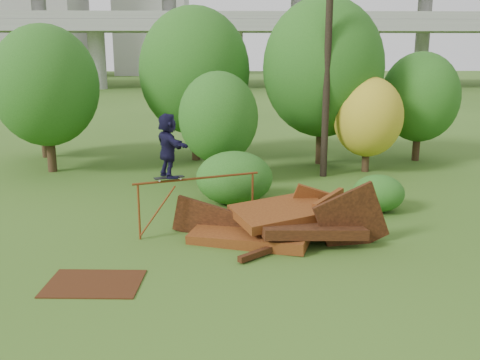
{
  "coord_description": "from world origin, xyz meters",
  "views": [
    {
      "loc": [
        -1.17,
        -12.21,
        5.08
      ],
      "look_at": [
        -0.8,
        2.0,
        1.6
      ],
      "focal_mm": 40.0,
      "sensor_mm": 36.0,
      "label": 1
    }
  ],
  "objects_px": {
    "flat_plate": "(94,283)",
    "utility_pole": "(328,60)",
    "scrap_pile": "(279,225)",
    "skater": "(168,145)"
  },
  "relations": [
    {
      "from": "scrap_pile",
      "to": "utility_pole",
      "type": "bearing_deg",
      "value": 71.01
    },
    {
      "from": "scrap_pile",
      "to": "flat_plate",
      "type": "relative_size",
      "value": 2.87
    },
    {
      "from": "utility_pole",
      "to": "skater",
      "type": "bearing_deg",
      "value": -128.26
    },
    {
      "from": "flat_plate",
      "to": "utility_pole",
      "type": "xyz_separation_m",
      "value": [
        6.96,
        10.26,
        4.68
      ]
    },
    {
      "from": "scrap_pile",
      "to": "skater",
      "type": "distance_m",
      "value": 3.72
    },
    {
      "from": "skater",
      "to": "flat_plate",
      "type": "relative_size",
      "value": 0.84
    },
    {
      "from": "scrap_pile",
      "to": "flat_plate",
      "type": "distance_m",
      "value": 5.24
    },
    {
      "from": "scrap_pile",
      "to": "utility_pole",
      "type": "relative_size",
      "value": 0.65
    },
    {
      "from": "flat_plate",
      "to": "utility_pole",
      "type": "bearing_deg",
      "value": 55.86
    },
    {
      "from": "skater",
      "to": "flat_plate",
      "type": "bearing_deg",
      "value": 127.66
    }
  ]
}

